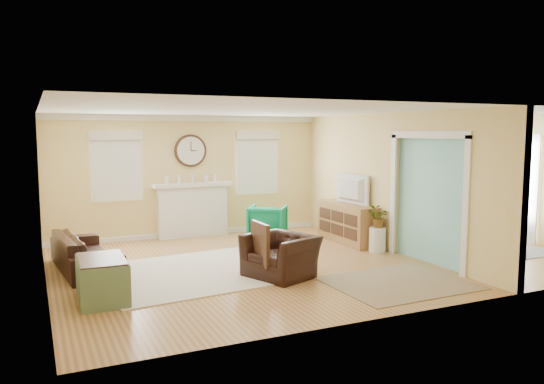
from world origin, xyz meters
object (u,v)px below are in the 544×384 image
Objects in this scene: eames_chair at (281,256)px; green_chair at (268,222)px; credenza at (349,223)px; dining_table at (466,229)px; sofa at (85,252)px.

eames_chair is 3.04m from green_chair.
credenza reaches higher than dining_table.
dining_table reaches higher than sofa.
sofa is 1.11× the size of dining_table.
dining_table is at bearing -32.21° from credenza.
green_chair is at bearing 141.39° from credenza.
credenza is at bearing 60.49° from dining_table.
sofa is 7.16m from dining_table.
eames_chair is 1.30× the size of green_chair.
credenza is (1.34, -1.07, 0.05)m from green_chair.
eames_chair is at bearing -143.28° from credenza.
green_chair is 0.42× the size of dining_table.
green_chair is 1.71m from credenza.
eames_chair is (2.73, -1.68, 0.03)m from sofa.
sofa is 3.96m from green_chair.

